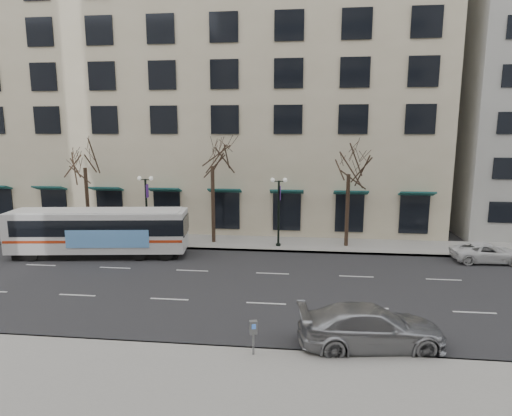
# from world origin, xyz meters

# --- Properties ---
(ground) EXTENTS (160.00, 160.00, 0.00)m
(ground) POSITION_xyz_m (0.00, 0.00, 0.00)
(ground) COLOR black
(ground) RESTS_ON ground
(sidewalk_far) EXTENTS (80.00, 4.00, 0.15)m
(sidewalk_far) POSITION_xyz_m (5.00, 9.00, 0.07)
(sidewalk_far) COLOR gray
(sidewalk_far) RESTS_ON ground
(building_hotel) EXTENTS (40.00, 20.00, 24.00)m
(building_hotel) POSITION_xyz_m (-2.00, 21.00, 12.00)
(building_hotel) COLOR #BBAF8F
(building_hotel) RESTS_ON ground
(tree_far_left) EXTENTS (3.60, 3.60, 8.34)m
(tree_far_left) POSITION_xyz_m (-10.00, 8.80, 6.70)
(tree_far_left) COLOR black
(tree_far_left) RESTS_ON ground
(tree_far_mid) EXTENTS (3.60, 3.60, 8.55)m
(tree_far_mid) POSITION_xyz_m (0.00, 8.80, 6.91)
(tree_far_mid) COLOR black
(tree_far_mid) RESTS_ON ground
(tree_far_right) EXTENTS (3.60, 3.60, 8.06)m
(tree_far_right) POSITION_xyz_m (10.00, 8.80, 6.42)
(tree_far_right) COLOR black
(tree_far_right) RESTS_ON ground
(lamp_post_left) EXTENTS (1.22, 0.45, 5.21)m
(lamp_post_left) POSITION_xyz_m (-4.99, 8.20, 2.94)
(lamp_post_left) COLOR black
(lamp_post_left) RESTS_ON ground
(lamp_post_right) EXTENTS (1.22, 0.45, 5.21)m
(lamp_post_right) POSITION_xyz_m (5.01, 8.20, 2.94)
(lamp_post_right) COLOR black
(lamp_post_right) RESTS_ON ground
(city_bus) EXTENTS (12.20, 4.11, 3.24)m
(city_bus) POSITION_xyz_m (-7.06, 4.72, 1.77)
(city_bus) COLOR silver
(city_bus) RESTS_ON ground
(silver_car) EXTENTS (6.06, 3.10, 1.69)m
(silver_car) POSITION_xyz_m (9.53, -6.20, 0.84)
(silver_car) COLOR #9C9EA4
(silver_car) RESTS_ON ground
(white_pickup) EXTENTS (4.56, 2.27, 1.24)m
(white_pickup) POSITION_xyz_m (18.90, 6.20, 0.62)
(white_pickup) COLOR silver
(white_pickup) RESTS_ON ground
(pay_station) EXTENTS (0.33, 0.26, 1.35)m
(pay_station) POSITION_xyz_m (4.97, -7.56, 1.13)
(pay_station) COLOR slate
(pay_station) RESTS_ON sidewalk_near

